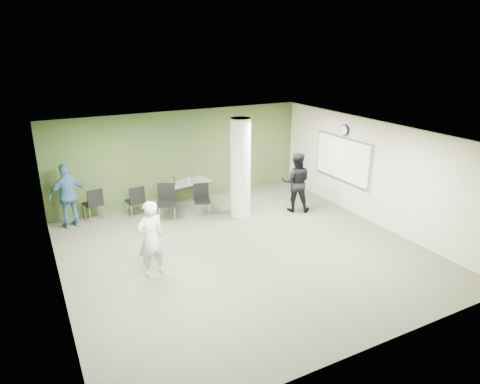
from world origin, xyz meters
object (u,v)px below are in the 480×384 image
folding_table (185,184)px  man_blue (68,196)px  chair_back_left (94,202)px  man_black (296,182)px  woman_white (151,239)px

folding_table → man_blue: (-3.32, -0.15, 0.21)m
man_blue → chair_back_left: bearing=-174.9°
folding_table → man_black: bearing=-45.7°
folding_table → chair_back_left: 2.68m
folding_table → woman_white: woman_white is taller
chair_back_left → woman_white: size_ratio=0.55×
woman_white → folding_table: bearing=-130.8°
man_black → man_blue: size_ratio=1.00×
folding_table → man_black: 3.33m
chair_back_left → man_blue: 0.75m
woman_white → man_black: man_black is taller
folding_table → woman_white: size_ratio=0.94×
chair_back_left → man_black: man_black is taller
chair_back_left → man_black: 5.72m
chair_back_left → woman_white: (0.56, -3.64, 0.30)m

